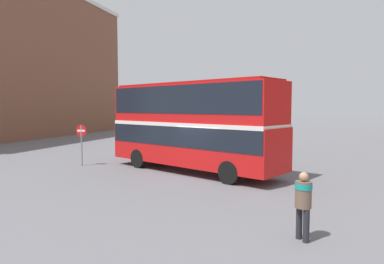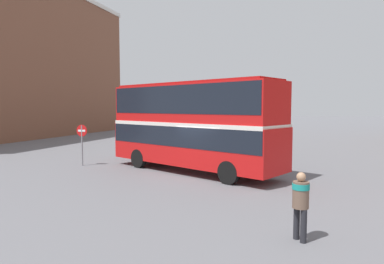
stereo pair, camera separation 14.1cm
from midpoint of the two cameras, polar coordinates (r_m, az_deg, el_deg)
name	(u,v)px [view 1 (the left image)]	position (r m, az deg, el deg)	size (l,w,h in m)	color
ground_plane	(202,177)	(16.96, 1.39, -7.43)	(240.00, 240.00, 0.00)	slate
building_row_left	(1,57)	(42.91, -29.37, 10.79)	(9.18, 35.39, 17.48)	brown
double_decker_bus	(192,121)	(17.95, -0.22, 1.83)	(10.20, 6.55, 4.67)	red
pedestrian_foreground	(303,199)	(9.26, 17.63, -10.57)	(0.61, 0.61, 1.77)	#232328
parked_car_kerb_near	(178,134)	(33.42, -2.41, -0.33)	(4.20, 2.20, 1.57)	silver
no_entry_sign	(81,138)	(20.82, -18.14, -0.93)	(0.69, 0.08, 2.39)	gray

